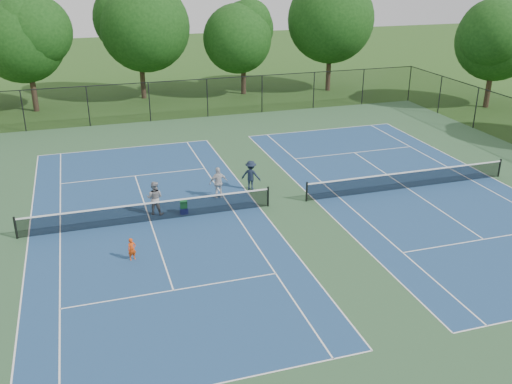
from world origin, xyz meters
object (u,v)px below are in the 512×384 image
object	(u,v)px
ball_crate	(184,211)
ball_hopper	(184,204)
tree_back_c	(243,33)
instructor	(155,198)
bystander_b	(251,175)
tree_side_e	(497,36)
tree_back_a	(25,35)
tree_back_b	(138,22)
tree_back_d	(331,15)
child_player	(132,249)
bystander_a	(218,183)

from	to	relation	value
ball_crate	ball_hopper	size ratio (longest dim) A/B	1.01
tree_back_c	instructor	bearing A→B (deg)	-115.65
tree_back_c	bystander_b	distance (m)	23.86
tree_side_e	tree_back_a	bearing A→B (deg)	164.48
ball_hopper	tree_back_b	bearing A→B (deg)	87.13
bystander_b	ball_hopper	world-z (taller)	bystander_b
ball_hopper	tree_back_d	bearing A→B (deg)	52.23
tree_back_a	instructor	distance (m)	24.61
tree_back_c	child_player	world-z (taller)	tree_back_c
instructor	ball_crate	distance (m)	1.56
instructor	bystander_b	size ratio (longest dim) A/B	1.04
tree_side_e	instructor	distance (m)	32.80
tree_back_c	instructor	size ratio (longest dim) A/B	4.94
tree_back_a	bystander_a	size ratio (longest dim) A/B	5.44
tree_back_a	tree_back_d	distance (m)	26.01
tree_side_e	bystander_a	xyz separation A→B (m)	(-26.15, -12.13, -4.97)
instructor	tree_side_e	bearing A→B (deg)	-131.91
tree_back_c	bystander_a	world-z (taller)	tree_back_c
tree_back_a	tree_side_e	world-z (taller)	tree_back_a
instructor	ball_hopper	bearing A→B (deg)	-172.60
child_player	bystander_b	size ratio (longest dim) A/B	0.60
tree_side_e	ball_hopper	size ratio (longest dim) A/B	23.75
bystander_a	ball_crate	size ratio (longest dim) A/B	4.47
tree_back_a	ball_hopper	size ratio (longest dim) A/B	24.49
child_player	tree_back_a	bearing A→B (deg)	84.60
tree_back_c	ball_hopper	bearing A→B (deg)	-112.69
tree_side_e	bystander_a	distance (m)	29.25
tree_back_b	tree_back_c	size ratio (longest dim) A/B	1.19
child_player	tree_back_b	bearing A→B (deg)	66.60
child_player	ball_hopper	bearing A→B (deg)	37.94
child_player	tree_back_d	bearing A→B (deg)	37.08
tree_side_e	bystander_a	size ratio (longest dim) A/B	5.27
ball_crate	bystander_a	bearing A→B (deg)	34.60
tree_back_a	tree_back_d	size ratio (longest dim) A/B	0.88
bystander_a	tree_back_c	bearing A→B (deg)	-115.08
tree_side_e	child_player	distance (m)	36.17
tree_back_b	ball_hopper	distance (m)	26.34
ball_hopper	child_player	bearing A→B (deg)	-126.77
tree_back_d	tree_side_e	bearing A→B (deg)	-45.00
child_player	ball_crate	size ratio (longest dim) A/B	2.61
ball_crate	ball_hopper	world-z (taller)	ball_hopper
bystander_a	child_player	bearing A→B (deg)	41.12
bystander_b	ball_hopper	bearing A→B (deg)	59.65
bystander_b	ball_hopper	size ratio (longest dim) A/B	4.40
tree_back_b	bystander_b	distance (m)	24.42
tree_back_b	ball_hopper	world-z (taller)	tree_back_b
tree_side_e	bystander_b	distance (m)	27.29
tree_side_e	tree_back_d	bearing A→B (deg)	135.00
instructor	ball_crate	xyz separation A→B (m)	(1.34, -0.40, -0.69)
tree_side_e	bystander_a	bearing A→B (deg)	-155.12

